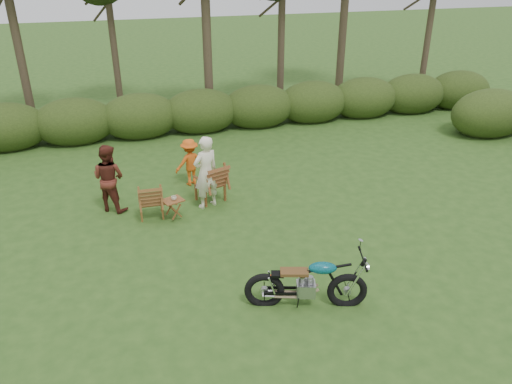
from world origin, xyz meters
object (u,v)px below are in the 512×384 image
object	(u,v)px
adult_a	(207,206)
adult_b	(113,209)
cup	(174,198)
child	(191,184)
lawn_chair_left	(152,216)
lawn_chair_right	(211,200)
side_table	(173,209)
motorcycle	(305,304)

from	to	relation	value
adult_a	adult_b	bearing A→B (deg)	-34.77
adult_b	cup	bearing A→B (deg)	-177.16
cup	adult_b	distance (m)	1.69
adult_a	child	world-z (taller)	adult_a
lawn_chair_left	adult_b	xyz separation A→B (m)	(-0.85, 0.62, 0.00)
cup	lawn_chair_right	bearing A→B (deg)	35.72
child	adult_a	bearing A→B (deg)	79.02
cup	adult_b	xyz separation A→B (m)	(-1.34, 0.88, -0.52)
adult_a	adult_b	size ratio (longest dim) A/B	1.09
cup	adult_a	distance (m)	1.05
adult_a	lawn_chair_left	bearing A→B (deg)	-15.95
lawn_chair_left	child	size ratio (longest dim) A/B	0.70
child	side_table	bearing A→B (deg)	50.46
adult_b	lawn_chair_right	bearing A→B (deg)	-148.81
motorcycle	side_table	bearing A→B (deg)	132.01
side_table	cup	distance (m)	0.29
lawn_chair_right	child	distance (m)	1.10
lawn_chair_left	adult_b	bearing A→B (deg)	-34.58
cup	child	size ratio (longest dim) A/B	0.10
cup	child	xyz separation A→B (m)	(0.65, 1.74, -0.52)
motorcycle	adult_b	size ratio (longest dim) A/B	1.23
side_table	motorcycle	bearing A→B (deg)	-64.48
cup	adult_a	world-z (taller)	adult_a
motorcycle	adult_b	bearing A→B (deg)	140.60
adult_b	motorcycle	bearing A→B (deg)	160.13
side_table	child	world-z (taller)	child
lawn_chair_right	cup	bearing A→B (deg)	15.55
lawn_chair_right	child	xyz separation A→B (m)	(-0.30, 1.06, 0.00)
side_table	adult_a	world-z (taller)	adult_a
motorcycle	adult_a	world-z (taller)	adult_a
motorcycle	side_table	world-z (taller)	motorcycle
lawn_chair_left	motorcycle	bearing A→B (deg)	121.22
motorcycle	adult_a	bearing A→B (deg)	119.09
side_table	adult_b	xyz separation A→B (m)	(-1.32, 0.86, -0.24)
cup	child	world-z (taller)	child
lawn_chair_left	adult_a	world-z (taller)	adult_a
lawn_chair_right	side_table	xyz separation A→B (m)	(-0.98, -0.66, 0.24)
cup	lawn_chair_left	bearing A→B (deg)	152.52
lawn_chair_right	adult_b	distance (m)	2.30
adult_b	child	world-z (taller)	adult_b
motorcycle	child	size ratio (longest dim) A/B	1.60
adult_a	motorcycle	bearing A→B (deg)	80.10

